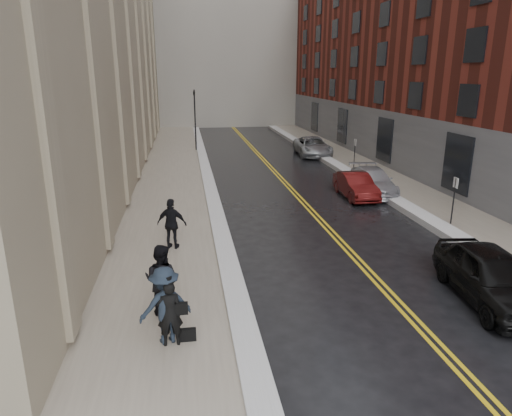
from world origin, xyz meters
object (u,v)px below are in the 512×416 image
object	(u,v)px
car_black	(492,276)
pedestrian_b	(165,305)
car_maroon	(356,185)
pedestrian_c	(172,224)
pedestrian_main	(170,313)
car_silver_near	(372,181)
car_silver_far	(313,146)
pedestrian_a	(161,280)

from	to	relation	value
car_black	pedestrian_b	distance (m)	9.41
car_maroon	pedestrian_c	distance (m)	11.64
pedestrian_main	pedestrian_b	distance (m)	0.23
pedestrian_main	pedestrian_c	size ratio (longest dim) A/B	0.88
car_silver_near	pedestrian_c	bearing A→B (deg)	-139.93
car_maroon	car_silver_far	xyz separation A→B (m)	(1.27, 13.18, 0.08)
car_silver_near	car_silver_far	xyz separation A→B (m)	(0.00, 12.41, 0.06)
car_black	pedestrian_a	xyz separation A→B (m)	(-9.51, 0.48, 0.35)
car_black	pedestrian_b	world-z (taller)	pedestrian_b
car_silver_far	pedestrian_b	distance (m)	28.20
car_silver_near	pedestrian_c	xyz separation A→B (m)	(-10.92, -7.24, 0.42)
pedestrian_main	car_black	bearing A→B (deg)	-176.73
car_silver_near	pedestrian_c	world-z (taller)	pedestrian_c
car_black	car_silver_far	size ratio (longest dim) A/B	0.87
car_maroon	pedestrian_main	world-z (taller)	pedestrian_main
pedestrian_main	car_silver_far	bearing A→B (deg)	-116.01
car_maroon	pedestrian_c	bearing A→B (deg)	-144.72
car_maroon	car_silver_near	xyz separation A→B (m)	(1.27, 0.76, 0.02)
car_silver_near	pedestrian_a	bearing A→B (deg)	-125.87
car_black	pedestrian_b	xyz separation A→B (m)	(-9.35, -0.94, 0.33)
car_silver_near	pedestrian_main	bearing A→B (deg)	-121.78
car_maroon	car_silver_near	world-z (taller)	car_silver_near
car_silver_near	car_black	bearing A→B (deg)	-90.64
pedestrian_a	car_silver_near	bearing A→B (deg)	-109.15
car_silver_near	car_silver_far	distance (m)	12.41
car_silver_far	pedestrian_a	bearing A→B (deg)	-110.77
pedestrian_main	pedestrian_b	size ratio (longest dim) A/B	0.86
car_black	pedestrian_c	size ratio (longest dim) A/B	2.45
pedestrian_a	pedestrian_main	bearing A→B (deg)	122.24
car_maroon	pedestrian_b	size ratio (longest dim) A/B	2.07
pedestrian_b	car_black	bearing A→B (deg)	169.59
pedestrian_b	pedestrian_c	bearing A→B (deg)	-106.30
car_black	car_maroon	distance (m)	11.88
car_silver_near	pedestrian_a	xyz separation A→B (m)	(-11.09, -12.15, 0.46)
car_silver_far	pedestrian_c	world-z (taller)	pedestrian_c
pedestrian_main	car_maroon	bearing A→B (deg)	-129.93
pedestrian_main	pedestrian_b	bearing A→B (deg)	-61.60
pedestrian_b	car_silver_near	bearing A→B (deg)	-145.01
pedestrian_main	pedestrian_a	distance (m)	1.61
car_maroon	pedestrian_c	world-z (taller)	pedestrian_c
car_silver_far	pedestrian_b	size ratio (longest dim) A/B	2.75
car_silver_far	pedestrian_c	size ratio (longest dim) A/B	2.80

